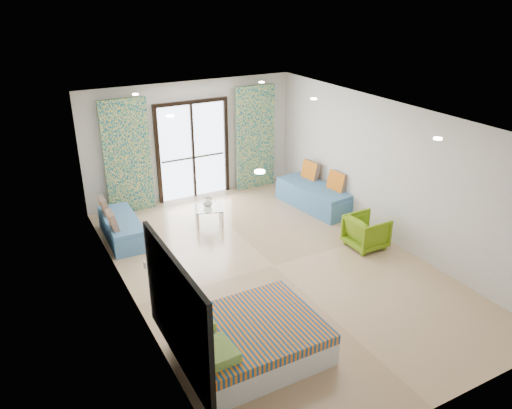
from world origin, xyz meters
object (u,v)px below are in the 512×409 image
daybed_right (315,195)px  coffee_table (209,209)px  armchair (366,230)px  daybed_left (121,228)px  bed (250,339)px

daybed_right → coffee_table: daybed_right is taller
coffee_table → armchair: (2.23, -2.35, 0.01)m
daybed_left → armchair: 4.76m
daybed_right → daybed_left: bearing=165.6°
daybed_left → armchair: bearing=-30.6°
daybed_left → daybed_right: 4.26m
bed → daybed_right: (3.59, 3.70, 0.02)m
daybed_right → armchair: bearing=-103.3°
daybed_right → armchair: 2.03m
daybed_left → daybed_right: daybed_right is taller
bed → armchair: size_ratio=2.61×
daybed_left → bed: bearing=-79.6°
armchair → daybed_left: bearing=57.5°
daybed_right → armchair: daybed_right is taller
daybed_right → armchair: (-0.21, -2.02, 0.06)m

